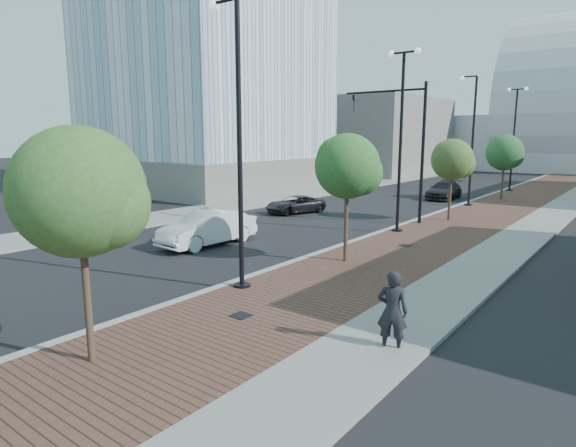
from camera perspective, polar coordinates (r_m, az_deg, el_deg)
The scene contains 22 objects.
sidewalk at distance 42.32m, azimuth 26.67°, elevation 2.44°, with size 7.00×140.00×0.12m, color #4C2D23.
concrete_strip at distance 41.92m, azimuth 30.29°, elevation 2.07°, with size 2.40×140.00×0.13m, color slate.
curb at distance 43.09m, azimuth 22.11°, elevation 2.92°, with size 0.30×140.00×0.14m, color gray.
west_sidewalk at distance 48.13m, azimuth 7.02°, elevation 4.28°, with size 4.00×140.00×0.12m, color slate.
white_sedan at distance 22.85m, azimuth -9.47°, elevation -0.52°, with size 1.72×4.92×1.62m, color silver.
dark_car_mid at distance 32.02m, azimuth 0.85°, elevation 2.26°, with size 1.89×4.09×1.14m, color black.
dark_car_far at distance 41.20m, azimuth 17.97°, elevation 3.76°, with size 1.98×4.87×1.41m, color black.
pedestrian at distance 11.77m, azimuth 12.23°, elevation -10.10°, with size 0.72×0.47×1.98m, color black.
streetlight_1 at distance 15.58m, azimuth -6.02°, elevation 7.65°, with size 1.44×0.56×9.21m.
streetlight_2 at distance 25.61m, azimuth 13.16°, elevation 9.53°, with size 1.72×0.56×9.28m.
streetlight_3 at distance 36.91m, azimuth 20.77°, elevation 8.55°, with size 1.44×0.56×9.21m.
streetlight_4 at distance 48.49m, azimuth 25.11°, elevation 9.08°, with size 1.72×0.56×9.28m.
traffic_mast at distance 28.71m, azimuth 14.03°, elevation 9.88°, with size 5.09×0.20×8.00m.
tree_0 at distance 10.99m, azimuth -23.23°, elevation 3.37°, with size 2.78×2.78×5.28m.
tree_1 at distance 18.96m, azimuth 7.17°, elevation 6.69°, with size 2.56×2.54×5.17m.
tree_2 at distance 29.94m, azimuth 18.92°, elevation 7.14°, with size 2.46×2.42×4.91m.
tree_3 at distance 41.48m, azimuth 24.30°, elevation 7.64°, with size 2.79×2.79×5.18m.
tower_podium at distance 48.58m, azimuth -9.21°, elevation 5.99°, with size 19.00×19.00×3.00m, color slate.
convention_center at distance 87.33m, azimuth 29.14°, elevation 9.66°, with size 50.00×30.00×50.00m.
commercial_block_nw at distance 68.79m, azimuth 10.59°, elevation 10.10°, with size 14.00×20.00×10.00m, color #68635D.
utility_cover_1 at distance 13.71m, azimuth -5.60°, elevation -10.76°, with size 0.50×0.50×0.02m, color black.
utility_cover_2 at distance 22.67m, azimuth 13.69°, elevation -2.52°, with size 0.50×0.50×0.02m, color black.
Camera 1 is at (11.17, -1.32, 5.05)m, focal length 30.09 mm.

